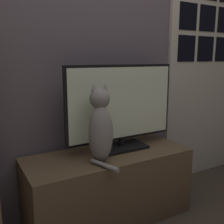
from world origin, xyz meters
name	(u,v)px	position (x,y,z in m)	size (l,w,h in m)	color
wall_back	(90,35)	(0.00, 1.22, 1.30)	(4.80, 0.05, 2.60)	#564C51
tv_stand	(109,186)	(0.00, 0.95, 0.24)	(1.15, 0.46, 0.49)	brown
tv	(122,107)	(0.14, 1.00, 0.80)	(0.85, 0.21, 0.60)	black
cat	(100,127)	(-0.11, 0.86, 0.71)	(0.19, 0.31, 0.49)	gray
door	(203,68)	(1.15, 1.18, 1.05)	(0.84, 0.04, 2.05)	#B2A893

